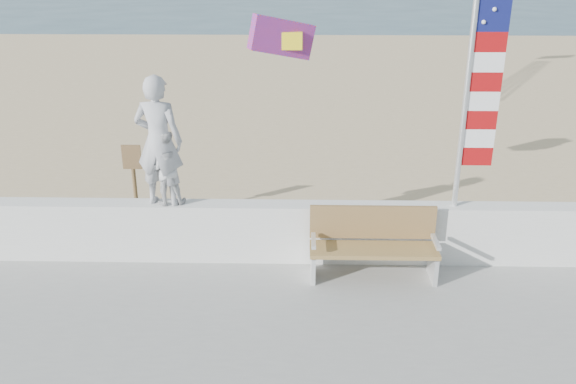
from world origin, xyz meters
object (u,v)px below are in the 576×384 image
Objects in this scene: adult at (159,141)px; flag at (478,75)px; child at (165,168)px; bench at (373,243)px.

adult is 0.54× the size of flag.
child is 3.17m from bench.
bench is at bearing -161.21° from flag.
flag is at bearing 18.79° from bench.
bench is at bearing 159.08° from child.
adult is at bearing 180.00° from flag.
bench is at bearing -179.49° from adult.
flag is (1.33, 0.45, 2.30)m from bench.
adult is 1.73× the size of child.
adult reaches higher than child.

